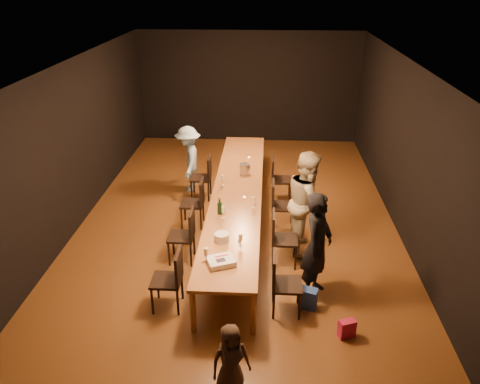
# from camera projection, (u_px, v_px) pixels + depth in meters

# --- Properties ---
(ground) EXTENTS (10.00, 10.00, 0.00)m
(ground) POSITION_uv_depth(u_px,v_px,m) (237.00, 226.00, 8.91)
(ground) COLOR #4E2E13
(ground) RESTS_ON ground
(room_shell) EXTENTS (6.04, 10.04, 3.02)m
(room_shell) POSITION_uv_depth(u_px,v_px,m) (237.00, 121.00, 8.02)
(room_shell) COLOR black
(room_shell) RESTS_ON ground
(table) EXTENTS (0.90, 6.00, 0.75)m
(table) POSITION_uv_depth(u_px,v_px,m) (237.00, 193.00, 8.61)
(table) COLOR #97642C
(table) RESTS_ON ground
(chair_right_0) EXTENTS (0.42, 0.42, 0.93)m
(chair_right_0) POSITION_uv_depth(u_px,v_px,m) (287.00, 284.00, 6.51)
(chair_right_0) COLOR black
(chair_right_0) RESTS_ON ground
(chair_right_1) EXTENTS (0.42, 0.42, 0.93)m
(chair_right_1) POSITION_uv_depth(u_px,v_px,m) (285.00, 239.00, 7.59)
(chair_right_1) COLOR black
(chair_right_1) RESTS_ON ground
(chair_right_2) EXTENTS (0.42, 0.42, 0.93)m
(chair_right_2) POSITION_uv_depth(u_px,v_px,m) (283.00, 205.00, 8.67)
(chair_right_2) COLOR black
(chair_right_2) RESTS_ON ground
(chair_right_3) EXTENTS (0.42, 0.42, 0.93)m
(chair_right_3) POSITION_uv_depth(u_px,v_px,m) (282.00, 179.00, 9.75)
(chair_right_3) COLOR black
(chair_right_3) RESTS_ON ground
(chair_left_0) EXTENTS (0.42, 0.42, 0.93)m
(chair_left_0) POSITION_uv_depth(u_px,v_px,m) (166.00, 280.00, 6.60)
(chair_left_0) COLOR black
(chair_left_0) RESTS_ON ground
(chair_left_1) EXTENTS (0.42, 0.42, 0.93)m
(chair_left_1) POSITION_uv_depth(u_px,v_px,m) (181.00, 236.00, 7.68)
(chair_left_1) COLOR black
(chair_left_1) RESTS_ON ground
(chair_left_2) EXTENTS (0.42, 0.42, 0.93)m
(chair_left_2) POSITION_uv_depth(u_px,v_px,m) (192.00, 203.00, 8.76)
(chair_left_2) COLOR black
(chair_left_2) RESTS_ON ground
(chair_left_3) EXTENTS (0.42, 0.42, 0.93)m
(chair_left_3) POSITION_uv_depth(u_px,v_px,m) (201.00, 177.00, 9.84)
(chair_left_3) COLOR black
(chair_left_3) RESTS_ON ground
(woman_birthday) EXTENTS (0.61, 0.72, 1.66)m
(woman_birthday) POSITION_uv_depth(u_px,v_px,m) (317.00, 246.00, 6.72)
(woman_birthday) COLOR black
(woman_birthday) RESTS_ON ground
(woman_tan) EXTENTS (0.68, 0.87, 1.79)m
(woman_tan) POSITION_uv_depth(u_px,v_px,m) (307.00, 202.00, 7.84)
(woman_tan) COLOR beige
(woman_tan) RESTS_ON ground
(man_blue) EXTENTS (0.68, 1.01, 1.45)m
(man_blue) POSITION_uv_depth(u_px,v_px,m) (189.00, 159.00, 10.05)
(man_blue) COLOR #92BFE3
(man_blue) RESTS_ON ground
(child) EXTENTS (0.53, 0.45, 0.93)m
(child) POSITION_uv_depth(u_px,v_px,m) (231.00, 360.00, 5.25)
(child) COLOR #38281F
(child) RESTS_ON ground
(gift_bag_red) EXTENTS (0.25, 0.19, 0.26)m
(gift_bag_red) POSITION_uv_depth(u_px,v_px,m) (347.00, 329.00, 6.18)
(gift_bag_red) COLOR #C31D4B
(gift_bag_red) RESTS_ON ground
(gift_bag_blue) EXTENTS (0.29, 0.23, 0.31)m
(gift_bag_blue) POSITION_uv_depth(u_px,v_px,m) (308.00, 298.00, 6.71)
(gift_bag_blue) COLOR #264AA6
(gift_bag_blue) RESTS_ON ground
(birthday_cake) EXTENTS (0.45, 0.41, 0.09)m
(birthday_cake) POSITION_uv_depth(u_px,v_px,m) (221.00, 261.00, 6.43)
(birthday_cake) COLOR white
(birthday_cake) RESTS_ON table
(plate_stack) EXTENTS (0.29, 0.29, 0.12)m
(plate_stack) POSITION_uv_depth(u_px,v_px,m) (222.00, 237.00, 6.97)
(plate_stack) COLOR silver
(plate_stack) RESTS_ON table
(champagne_bottle) EXTENTS (0.10, 0.10, 0.32)m
(champagne_bottle) POSITION_uv_depth(u_px,v_px,m) (220.00, 205.00, 7.70)
(champagne_bottle) COLOR black
(champagne_bottle) RESTS_ON table
(ice_bucket) EXTENTS (0.25, 0.25, 0.21)m
(ice_bucket) POSITION_uv_depth(u_px,v_px,m) (245.00, 169.00, 9.23)
(ice_bucket) COLOR #A7A7AB
(ice_bucket) RESTS_ON table
(wineglass_0) EXTENTS (0.06, 0.06, 0.21)m
(wineglass_0) POSITION_uv_depth(u_px,v_px,m) (206.00, 255.00, 6.47)
(wineglass_0) COLOR beige
(wineglass_0) RESTS_ON table
(wineglass_1) EXTENTS (0.06, 0.06, 0.21)m
(wineglass_1) POSITION_uv_depth(u_px,v_px,m) (241.00, 240.00, 6.83)
(wineglass_1) COLOR beige
(wineglass_1) RESTS_ON table
(wineglass_2) EXTENTS (0.06, 0.06, 0.21)m
(wineglass_2) POSITION_uv_depth(u_px,v_px,m) (223.00, 212.00, 7.60)
(wineglass_2) COLOR silver
(wineglass_2) RESTS_ON table
(wineglass_3) EXTENTS (0.06, 0.06, 0.21)m
(wineglass_3) POSITION_uv_depth(u_px,v_px,m) (253.00, 202.00, 7.92)
(wineglass_3) COLOR beige
(wineglass_3) RESTS_ON table
(wineglass_4) EXTENTS (0.06, 0.06, 0.21)m
(wineglass_4) POSITION_uv_depth(u_px,v_px,m) (223.00, 180.00, 8.74)
(wineglass_4) COLOR silver
(wineglass_4) RESTS_ON table
(wineglass_5) EXTENTS (0.06, 0.06, 0.21)m
(wineglass_5) POSITION_uv_depth(u_px,v_px,m) (249.00, 169.00, 9.27)
(wineglass_5) COLOR silver
(wineglass_5) RESTS_ON table
(tealight_near) EXTENTS (0.05, 0.05, 0.03)m
(tealight_near) POSITION_uv_depth(u_px,v_px,m) (240.00, 240.00, 6.98)
(tealight_near) COLOR #B2B7B2
(tealight_near) RESTS_ON table
(tealight_mid) EXTENTS (0.05, 0.05, 0.03)m
(tealight_mid) POSITION_uv_depth(u_px,v_px,m) (244.00, 198.00, 8.28)
(tealight_mid) COLOR #B2B7B2
(tealight_mid) RESTS_ON table
(tealight_far) EXTENTS (0.05, 0.05, 0.03)m
(tealight_far) POSITION_uv_depth(u_px,v_px,m) (249.00, 158.00, 10.02)
(tealight_far) COLOR #B2B7B2
(tealight_far) RESTS_ON table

